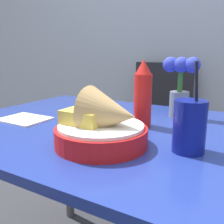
# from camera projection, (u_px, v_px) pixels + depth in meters

# --- Properties ---
(wall_window) EXTENTS (7.00, 0.06, 2.60)m
(wall_window) POSITION_uv_depth(u_px,v_px,m) (194.00, 0.00, 1.60)
(wall_window) COLOR #9EA8B7
(wall_window) RESTS_ON ground_plane
(dining_table) EXTENTS (1.09, 0.80, 0.73)m
(dining_table) POSITION_uv_depth(u_px,v_px,m) (110.00, 154.00, 0.86)
(dining_table) COLOR #233893
(dining_table) RESTS_ON ground_plane
(chair_far_window) EXTENTS (0.40, 0.40, 0.91)m
(chair_far_window) POSITION_uv_depth(u_px,v_px,m) (157.00, 118.00, 1.67)
(chair_far_window) COLOR black
(chair_far_window) RESTS_ON ground_plane
(food_basket) EXTENTS (0.24, 0.24, 0.15)m
(food_basket) POSITION_uv_depth(u_px,v_px,m) (104.00, 126.00, 0.64)
(food_basket) COLOR red
(food_basket) RESTS_ON dining_table
(ketchup_bottle) EXTENTS (0.06, 0.06, 0.22)m
(ketchup_bottle) POSITION_uv_depth(u_px,v_px,m) (143.00, 95.00, 0.81)
(ketchup_bottle) COLOR red
(ketchup_bottle) RESTS_ON dining_table
(drink_cup) EXTENTS (0.08, 0.08, 0.22)m
(drink_cup) POSITION_uv_depth(u_px,v_px,m) (189.00, 128.00, 0.60)
(drink_cup) COLOR navy
(drink_cup) RESTS_ON dining_table
(flower_vase) EXTENTS (0.14, 0.07, 0.22)m
(flower_vase) POSITION_uv_depth(u_px,v_px,m) (180.00, 84.00, 0.92)
(flower_vase) COLOR gray
(flower_vase) RESTS_ON dining_table
(napkin) EXTENTS (0.17, 0.13, 0.01)m
(napkin) POSITION_uv_depth(u_px,v_px,m) (24.00, 119.00, 0.90)
(napkin) COLOR white
(napkin) RESTS_ON dining_table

